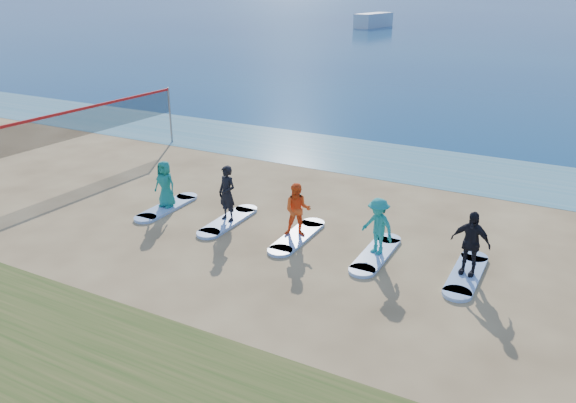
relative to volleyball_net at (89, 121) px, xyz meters
The scene contains 14 objects.
ground 11.81m from the volleyball_net, 20.32° to the right, with size 600.00×600.00×0.00m, color tan.
shallow_water 12.83m from the volleyball_net, 30.56° to the left, with size 600.00×600.00×0.00m, color teal.
volleyball_net is the anchor object (origin of this frame).
boat_offshore_a 73.63m from the volleyball_net, 101.42° to the left, with size 2.61×8.01×2.12m, color silver.
surfboard_0 5.94m from the volleyball_net, 20.80° to the right, with size 0.70×2.20×0.09m, color #98BDEC.
student_0 5.74m from the volleyball_net, 20.80° to the right, with size 0.75×0.48×1.52m, color #1B8574.
surfboard_1 8.14m from the volleyball_net, 14.65° to the right, with size 0.70×2.20×0.09m, color #98BDEC.
student_1 7.98m from the volleyball_net, 14.65° to the right, with size 0.63×0.41×1.73m, color black.
surfboard_2 10.42m from the volleyball_net, 11.26° to the right, with size 0.70×2.20×0.09m, color #98BDEC.
student_2 10.31m from the volleyball_net, 11.26° to the right, with size 0.76×0.60×1.57m, color #FF561A.
surfboard_3 12.75m from the volleyball_net, ahead, with size 0.70×2.20×0.09m, color #98BDEC.
student_3 12.65m from the volleyball_net, ahead, with size 1.01×0.58×1.57m, color teal.
surfboard_4 15.09m from the volleyball_net, ahead, with size 0.70×2.20×0.09m, color #98BDEC.
student_4 15.01m from the volleyball_net, ahead, with size 0.98×0.41×1.68m, color black.
Camera 1 is at (5.80, -11.06, 6.96)m, focal length 35.00 mm.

